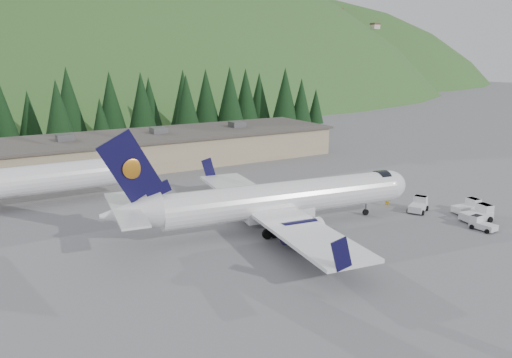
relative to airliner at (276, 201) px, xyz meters
The scene contains 11 objects.
ground 3.21m from the airliner, ahead, with size 600.00×600.00×0.00m, color slate.
airliner is the anchor object (origin of this frame).
second_airliner 32.42m from the airliner, 137.57° to the left, with size 27.50×11.00×10.05m.
baggage_tug_a 18.15m from the airliner, 11.19° to the right, with size 3.49×2.92×1.66m.
baggage_tug_b 23.18m from the airliner, 17.53° to the right, with size 3.32×2.23×1.68m.
baggage_tug_c 21.68m from the airliner, 31.72° to the right, with size 1.70×2.66×1.38m.
terminal_building 38.08m from the airliner, 96.05° to the left, with size 71.00×17.00×6.10m.
baggage_tug_d 22.68m from the airliner, 24.53° to the right, with size 3.64×2.49×1.82m.
ramp_worker 16.05m from the airliner, ahead, with size 0.66×0.43×1.80m, color #F1B600.
tree_line 61.39m from the airliner, 88.19° to the left, with size 111.21×18.24×14.47m.
hills 230.81m from the airliner, 75.31° to the left, with size 614.00×330.00×300.00m.
Camera 1 is at (-28.37, -41.80, 17.73)m, focal length 35.00 mm.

